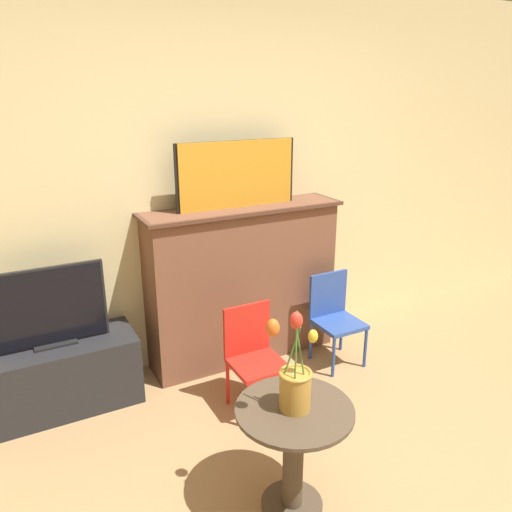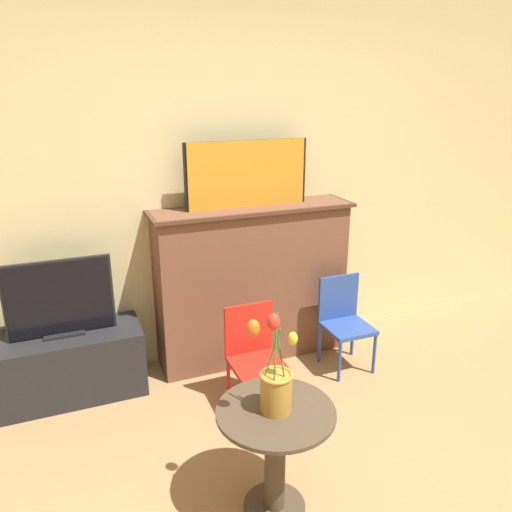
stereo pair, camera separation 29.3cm
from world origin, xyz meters
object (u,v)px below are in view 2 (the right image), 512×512
object	(u,v)px
painting	(247,174)
tv_monitor	(60,299)
chair_red	(254,352)
vase_tulips	(275,383)
chair_blue	(344,317)

from	to	relation	value
painting	tv_monitor	size ratio (longest dim) A/B	1.35
chair_red	vase_tulips	distance (m)	0.93
vase_tulips	chair_red	bearing A→B (deg)	74.72
painting	chair_blue	xyz separation A→B (m)	(0.60, -0.39, -1.03)
tv_monitor	painting	bearing A→B (deg)	2.46
tv_monitor	chair_blue	world-z (taller)	tv_monitor
painting	vase_tulips	world-z (taller)	painting
chair_blue	vase_tulips	bearing A→B (deg)	-134.01
painting	chair_red	world-z (taller)	painting
tv_monitor	chair_red	bearing A→B (deg)	-27.02
tv_monitor	chair_blue	distance (m)	1.96
chair_blue	vase_tulips	size ratio (longest dim) A/B	1.29
chair_red	chair_blue	distance (m)	0.83
chair_red	vase_tulips	xyz separation A→B (m)	(-0.23, -0.84, 0.34)
tv_monitor	chair_blue	xyz separation A→B (m)	(1.90, -0.34, -0.32)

